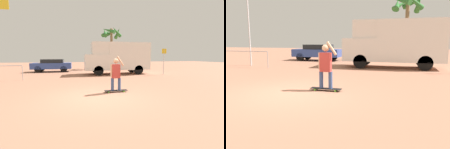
{
  "view_description": "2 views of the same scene",
  "coord_description": "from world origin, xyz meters",
  "views": [
    {
      "loc": [
        -0.79,
        -6.07,
        1.7
      ],
      "look_at": [
        0.83,
        1.01,
        0.82
      ],
      "focal_mm": 24.0,
      "sensor_mm": 36.0,
      "label": 1
    },
    {
      "loc": [
        3.42,
        -6.34,
        1.75
      ],
      "look_at": [
        1.3,
        1.09,
        0.54
      ],
      "focal_mm": 35.0,
      "sensor_mm": 36.0,
      "label": 2
    }
  ],
  "objects": [
    {
      "name": "palm_tree_near_van",
      "position": [
        3.86,
        14.74,
        4.65
      ],
      "size": [
        2.9,
        3.0,
        5.73
      ],
      "color": "brown",
      "rests_on": "ground_plane"
    },
    {
      "name": "parked_car_blue",
      "position": [
        -3.56,
        11.63,
        0.76
      ],
      "size": [
        4.13,
        1.78,
        1.39
      ],
      "color": "black",
      "rests_on": "ground_plane"
    },
    {
      "name": "street_sign",
      "position": [
        7.04,
        6.49,
        1.55
      ],
      "size": [
        0.44,
        0.06,
        2.41
      ],
      "color": "#B7B7BC",
      "rests_on": "ground_plane"
    },
    {
      "name": "ground_plane",
      "position": [
        0.0,
        0.0,
        0.0
      ],
      "size": [
        80.0,
        80.0,
        0.0
      ],
      "primitive_type": "plane",
      "color": "#A36B51"
    },
    {
      "name": "person_skateboarder",
      "position": [
        0.96,
        0.75,
        0.96
      ],
      "size": [
        0.67,
        0.24,
        1.63
      ],
      "color": "#384C7A",
      "rests_on": "skateboard"
    },
    {
      "name": "skateboard",
      "position": [
        0.96,
        0.75,
        0.07
      ],
      "size": [
        1.11,
        0.25,
        0.09
      ],
      "color": "black",
      "rests_on": "ground_plane"
    },
    {
      "name": "camper_van",
      "position": [
        3.07,
        8.16,
        1.65
      ],
      "size": [
        6.17,
        2.15,
        3.01
      ],
      "color": "black",
      "rests_on": "ground_plane"
    }
  ]
}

